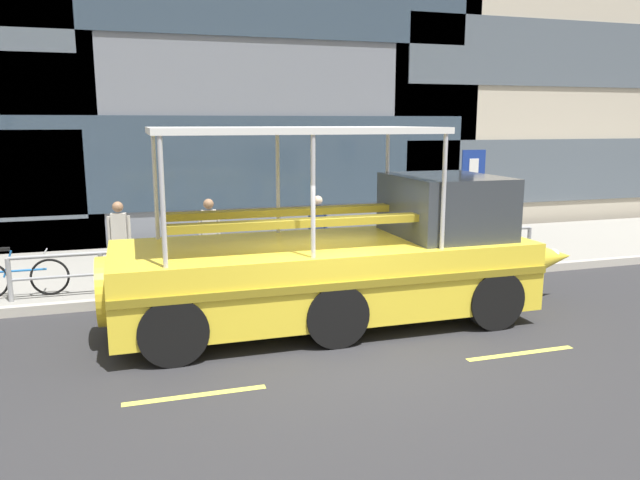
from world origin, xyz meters
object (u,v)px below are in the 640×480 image
at_px(pedestrian_mid_left, 318,223).
at_px(pedestrian_near_stern, 119,232).
at_px(leaned_bicycle, 19,278).
at_px(pedestrian_near_bow, 392,220).
at_px(duck_tour_boat, 351,260).
at_px(parking_sign, 472,186).
at_px(pedestrian_mid_right, 209,229).

distance_m(pedestrian_mid_left, pedestrian_near_stern, 4.34).
relative_size(leaned_bicycle, pedestrian_near_bow, 1.14).
distance_m(leaned_bicycle, duck_tour_boat, 6.21).
height_order(pedestrian_near_bow, pedestrian_near_stern, pedestrian_near_stern).
bearing_deg(duck_tour_boat, parking_sign, 35.57).
bearing_deg(duck_tour_boat, pedestrian_mid_left, 82.07).
relative_size(parking_sign, pedestrian_mid_left, 1.65).
bearing_deg(pedestrian_mid_left, pedestrian_near_bow, -0.27).
xyz_separation_m(duck_tour_boat, pedestrian_near_stern, (-3.84, 3.48, 0.09)).
relative_size(leaned_bicycle, pedestrian_mid_left, 1.11).
relative_size(parking_sign, leaned_bicycle, 1.49).
height_order(parking_sign, pedestrian_near_bow, parking_sign).
bearing_deg(pedestrian_near_bow, pedestrian_mid_right, -177.47).
height_order(leaned_bicycle, duck_tour_boat, duck_tour_boat).
bearing_deg(pedestrian_near_bow, duck_tour_boat, -123.35).
height_order(duck_tour_boat, pedestrian_near_bow, duck_tour_boat).
xyz_separation_m(parking_sign, pedestrian_mid_left, (-3.57, 0.67, -0.81)).
bearing_deg(parking_sign, pedestrian_near_bow, 158.98).
bearing_deg(pedestrian_near_bow, leaned_bicycle, -172.79).
xyz_separation_m(parking_sign, duck_tour_boat, (-4.06, -2.91, -0.87)).
height_order(duck_tour_boat, pedestrian_mid_right, duck_tour_boat).
bearing_deg(duck_tour_boat, leaned_bicycle, 155.58).
xyz_separation_m(leaned_bicycle, pedestrian_near_stern, (1.80, 0.92, 0.60)).
height_order(duck_tour_boat, pedestrian_near_stern, duck_tour_boat).
bearing_deg(pedestrian_near_stern, pedestrian_mid_right, -3.15).
relative_size(pedestrian_near_bow, pedestrian_mid_left, 0.97).
bearing_deg(pedestrian_mid_right, pedestrian_near_bow, 2.53).
distance_m(pedestrian_near_bow, pedestrian_mid_right, 4.35).
bearing_deg(pedestrian_mid_right, parking_sign, -4.41).
relative_size(duck_tour_boat, pedestrian_mid_right, 5.35).
bearing_deg(parking_sign, duck_tour_boat, -144.43).
relative_size(duck_tour_boat, pedestrian_near_stern, 5.36).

